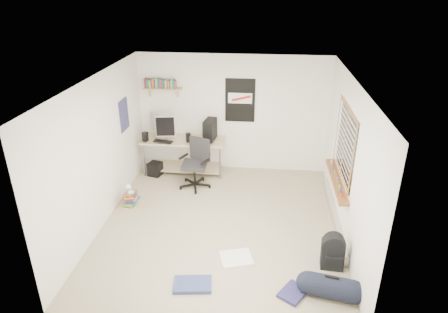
# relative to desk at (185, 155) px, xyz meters

# --- Properties ---
(floor) EXTENTS (4.00, 4.50, 0.01)m
(floor) POSITION_rel_desk_xyz_m (1.02, -1.96, -0.37)
(floor) COLOR gray
(floor) RESTS_ON ground
(ceiling) EXTENTS (4.00, 4.50, 0.01)m
(ceiling) POSITION_rel_desk_xyz_m (1.02, -1.96, 2.14)
(ceiling) COLOR white
(ceiling) RESTS_ON ground
(back_wall) EXTENTS (4.00, 0.01, 2.50)m
(back_wall) POSITION_rel_desk_xyz_m (1.02, 0.30, 0.89)
(back_wall) COLOR silver
(back_wall) RESTS_ON ground
(left_wall) EXTENTS (0.01, 4.50, 2.50)m
(left_wall) POSITION_rel_desk_xyz_m (-0.99, -1.96, 0.89)
(left_wall) COLOR silver
(left_wall) RESTS_ON ground
(right_wall) EXTENTS (0.01, 4.50, 2.50)m
(right_wall) POSITION_rel_desk_xyz_m (3.02, -1.96, 0.89)
(right_wall) COLOR silver
(right_wall) RESTS_ON ground
(desk) EXTENTS (1.82, 0.95, 0.80)m
(desk) POSITION_rel_desk_xyz_m (0.00, 0.00, 0.00)
(desk) COLOR tan
(desk) RESTS_ON floor
(monitor_left) EXTENTS (0.37, 0.22, 0.40)m
(monitor_left) POSITION_rel_desk_xyz_m (-0.55, 0.04, 0.63)
(monitor_left) COLOR #9B9CA0
(monitor_left) RESTS_ON desk
(monitor_right) EXTENTS (0.42, 0.17, 0.45)m
(monitor_right) POSITION_rel_desk_xyz_m (-0.31, -0.24, 0.66)
(monitor_right) COLOR #B1B1B6
(monitor_right) RESTS_ON desk
(pc_tower) EXTENTS (0.26, 0.44, 0.44)m
(pc_tower) POSITION_rel_desk_xyz_m (0.58, -0.09, 0.65)
(pc_tower) COLOR black
(pc_tower) RESTS_ON desk
(keyboard) EXTENTS (0.42, 0.22, 0.02)m
(keyboard) POSITION_rel_desk_xyz_m (-0.36, -0.32, 0.44)
(keyboard) COLOR black
(keyboard) RESTS_ON desk
(speaker_left) EXTENTS (0.12, 0.12, 0.19)m
(speaker_left) POSITION_rel_desk_xyz_m (-0.73, -0.32, 0.53)
(speaker_left) COLOR black
(speaker_left) RESTS_ON desk
(speaker_right) EXTENTS (0.12, 0.12, 0.19)m
(speaker_right) POSITION_rel_desk_xyz_m (0.15, -0.26, 0.53)
(speaker_right) COLOR black
(speaker_right) RESTS_ON desk
(office_chair) EXTENTS (0.86, 0.86, 1.00)m
(office_chair) POSITION_rel_desk_xyz_m (0.34, -0.70, 0.12)
(office_chair) COLOR black
(office_chair) RESTS_ON floor
(wall_shelf) EXTENTS (0.80, 0.22, 0.24)m
(wall_shelf) POSITION_rel_desk_xyz_m (-0.43, 0.18, 1.42)
(wall_shelf) COLOR tan
(wall_shelf) RESTS_ON back_wall
(poster_back_wall) EXTENTS (0.62, 0.03, 0.92)m
(poster_back_wall) POSITION_rel_desk_xyz_m (1.17, 0.27, 1.19)
(poster_back_wall) COLOR black
(poster_back_wall) RESTS_ON back_wall
(poster_left_wall) EXTENTS (0.02, 0.42, 0.60)m
(poster_left_wall) POSITION_rel_desk_xyz_m (-0.97, -0.76, 1.14)
(poster_left_wall) COLOR navy
(poster_left_wall) RESTS_ON left_wall
(window) EXTENTS (0.10, 1.50, 1.26)m
(window) POSITION_rel_desk_xyz_m (2.97, -1.66, 1.08)
(window) COLOR brown
(window) RESTS_ON right_wall
(baseboard_heater) EXTENTS (0.08, 2.50, 0.18)m
(baseboard_heater) POSITION_rel_desk_xyz_m (2.97, -1.66, -0.28)
(baseboard_heater) COLOR #B7B2A8
(baseboard_heater) RESTS_ON floor
(backpack) EXTENTS (0.34, 0.28, 0.44)m
(backpack) POSITION_rel_desk_xyz_m (2.77, -2.88, -0.16)
(backpack) COLOR black
(backpack) RESTS_ON floor
(duffel_bag) EXTENTS (0.37, 0.37, 0.61)m
(duffel_bag) POSITION_rel_desk_xyz_m (2.66, -3.52, -0.22)
(duffel_bag) COLOR black
(duffel_bag) RESTS_ON floor
(tshirt) EXTENTS (0.56, 0.51, 0.04)m
(tshirt) POSITION_rel_desk_xyz_m (1.36, -2.90, -0.34)
(tshirt) COLOR silver
(tshirt) RESTS_ON floor
(jeans_a) EXTENTS (0.55, 0.39, 0.06)m
(jeans_a) POSITION_rel_desk_xyz_m (0.81, -3.53, -0.33)
(jeans_a) COLOR navy
(jeans_a) RESTS_ON floor
(jeans_b) EXTENTS (0.46, 0.49, 0.05)m
(jeans_b) POSITION_rel_desk_xyz_m (2.18, -3.54, -0.34)
(jeans_b) COLOR #23224E
(jeans_b) RESTS_ON floor
(book_stack) EXTENTS (0.54, 0.49, 0.30)m
(book_stack) POSITION_rel_desk_xyz_m (-0.71, -1.55, -0.21)
(book_stack) COLOR brown
(book_stack) RESTS_ON floor
(desk_lamp) EXTENTS (0.18, 0.22, 0.19)m
(desk_lamp) POSITION_rel_desk_xyz_m (-0.69, -1.57, 0.02)
(desk_lamp) COLOR white
(desk_lamp) RESTS_ON book_stack
(subwoofer) EXTENTS (0.31, 0.31, 0.29)m
(subwoofer) POSITION_rel_desk_xyz_m (-0.59, -0.28, -0.22)
(subwoofer) COLOR black
(subwoofer) RESTS_ON floor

